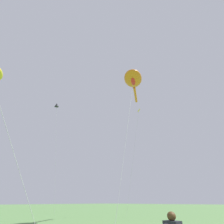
% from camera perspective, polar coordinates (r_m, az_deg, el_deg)
% --- Properties ---
extents(big_show_kite, '(10.12, 4.79, 16.01)m').
position_cam_1_polar(big_show_kite, '(23.71, 6.51, 9.74)').
color(big_show_kite, orange).
rests_on(big_show_kite, ground).
extents(small_kite_box_yellow, '(3.60, 1.60, 18.63)m').
position_cam_1_polar(small_kite_box_yellow, '(36.52, -16.61, 1.94)').
color(small_kite_box_yellow, black).
rests_on(small_kite_box_yellow, ground).
extents(small_kite_diamond_red, '(1.22, 2.78, 15.24)m').
position_cam_1_polar(small_kite_diamond_red, '(29.32, 7.86, -2.64)').
color(small_kite_diamond_red, yellow).
rests_on(small_kite_diamond_red, ground).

